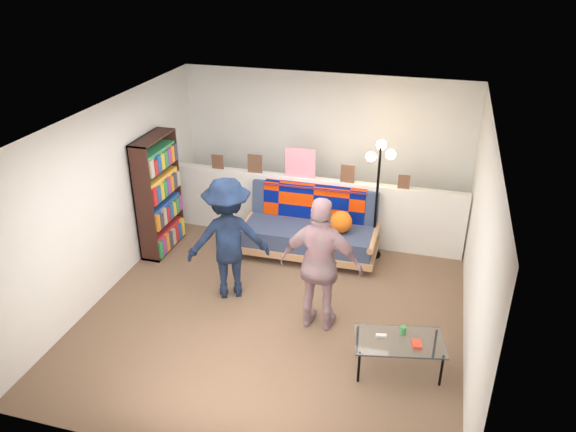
# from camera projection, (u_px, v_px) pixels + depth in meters

# --- Properties ---
(ground) EXTENTS (5.00, 5.00, 0.00)m
(ground) POSITION_uv_depth(u_px,v_px,m) (279.00, 303.00, 7.12)
(ground) COLOR brown
(ground) RESTS_ON ground
(room_shell) EXTENTS (4.60, 5.05, 2.45)m
(room_shell) POSITION_uv_depth(u_px,v_px,m) (290.00, 168.00, 6.78)
(room_shell) COLOR silver
(room_shell) RESTS_ON ground
(half_wall_ledge) EXTENTS (4.45, 0.15, 1.00)m
(half_wall_ledge) POSITION_uv_depth(u_px,v_px,m) (313.00, 209.00, 8.45)
(half_wall_ledge) COLOR silver
(half_wall_ledge) RESTS_ON ground
(ledge_decor) EXTENTS (2.97, 0.02, 0.45)m
(ledge_decor) POSITION_uv_depth(u_px,v_px,m) (299.00, 166.00, 8.19)
(ledge_decor) COLOR brown
(ledge_decor) RESTS_ON half_wall_ledge
(futon_sofa) EXTENTS (1.98, 0.98, 0.85)m
(futon_sofa) POSITION_uv_depth(u_px,v_px,m) (311.00, 228.00, 8.12)
(futon_sofa) COLOR tan
(futon_sofa) RESTS_ON ground
(bookshelf) EXTENTS (0.29, 0.87, 1.73)m
(bookshelf) POSITION_uv_depth(u_px,v_px,m) (159.00, 198.00, 8.06)
(bookshelf) COLOR black
(bookshelf) RESTS_ON ground
(coffee_table) EXTENTS (1.02, 0.69, 0.49)m
(coffee_table) POSITION_uv_depth(u_px,v_px,m) (400.00, 342.00, 5.87)
(coffee_table) COLOR black
(coffee_table) RESTS_ON ground
(floor_lamp) EXTENTS (0.40, 0.33, 1.72)m
(floor_lamp) POSITION_uv_depth(u_px,v_px,m) (379.00, 177.00, 7.69)
(floor_lamp) COLOR black
(floor_lamp) RESTS_ON ground
(person_left) EXTENTS (1.19, 0.98, 1.61)m
(person_left) POSITION_uv_depth(u_px,v_px,m) (228.00, 239.00, 6.99)
(person_left) COLOR black
(person_left) RESTS_ON ground
(person_right) EXTENTS (0.99, 0.44, 1.66)m
(person_right) POSITION_uv_depth(u_px,v_px,m) (321.00, 265.00, 6.37)
(person_right) COLOR pink
(person_right) RESTS_ON ground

